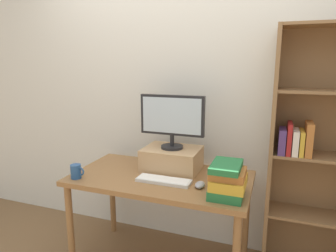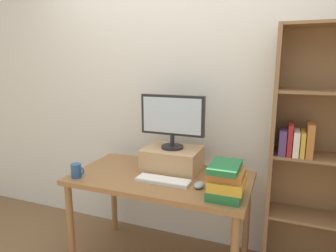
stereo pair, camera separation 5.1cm
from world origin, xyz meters
name	(u,v)px [view 1 (the left image)]	position (x,y,z in m)	size (l,w,h in m)	color
back_wall	(182,93)	(0.00, 0.49, 1.30)	(7.00, 0.08, 2.60)	silver
desk	(161,186)	(0.00, 0.00, 0.66)	(1.30, 0.70, 0.74)	olive
bookshelf_unit	(316,154)	(1.05, 0.34, 0.92)	(0.67, 0.28, 1.81)	olive
riser_box	(172,159)	(0.03, 0.15, 0.83)	(0.43, 0.33, 0.17)	tan
computer_monitor	(172,118)	(0.03, 0.15, 1.15)	(0.50, 0.17, 0.41)	black
keyboard	(164,180)	(0.06, -0.10, 0.75)	(0.38, 0.12, 0.02)	silver
computer_mouse	(200,185)	(0.32, -0.10, 0.76)	(0.06, 0.10, 0.04)	#99999E
book_stack	(227,180)	(0.51, -0.18, 0.84)	(0.21, 0.27, 0.21)	#236B38
coffee_mug	(76,171)	(-0.55, -0.25, 0.79)	(0.11, 0.08, 0.10)	#234C84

